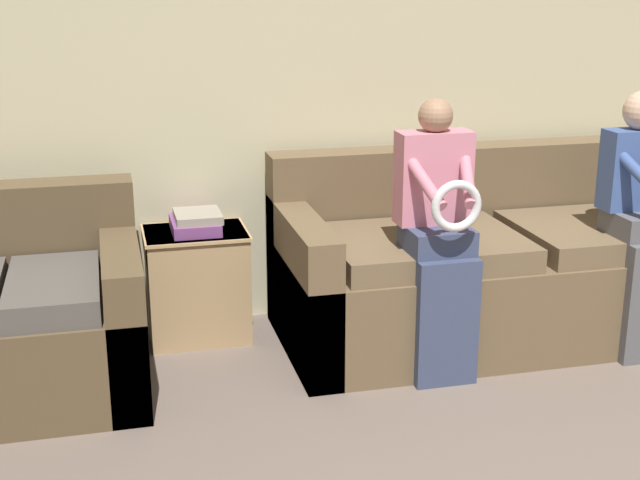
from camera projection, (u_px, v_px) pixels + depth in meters
The scene contains 5 objects.
wall_back at pixel (399, 67), 4.55m from camera, with size 7.96×0.06×2.55m.
couch_main at pixel (503, 268), 4.43m from camera, with size 2.23×0.93×0.89m.
child_left_seated at pixel (439, 231), 3.86m from camera, with size 0.33×0.37×1.23m.
side_shelf at pixel (197, 283), 4.36m from camera, with size 0.50×0.39×0.55m.
book_stack at pixel (196, 222), 4.27m from camera, with size 0.23×0.31×0.10m.
Camera 1 is at (-1.51, -1.38, 1.75)m, focal length 50.00 mm.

